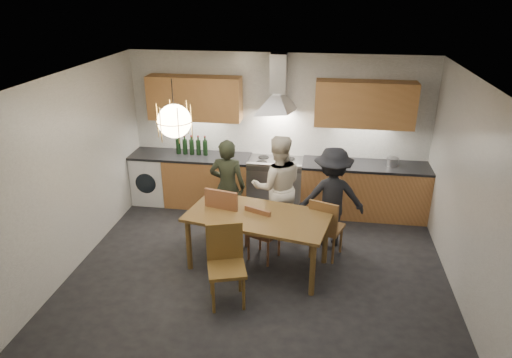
# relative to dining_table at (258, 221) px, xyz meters

# --- Properties ---
(ground) EXTENTS (5.00, 5.00, 0.00)m
(ground) POSITION_rel_dining_table_xyz_m (0.04, -0.17, -0.70)
(ground) COLOR black
(ground) RESTS_ON ground
(room_shell) EXTENTS (5.02, 4.52, 2.61)m
(room_shell) POSITION_rel_dining_table_xyz_m (0.04, -0.17, 1.01)
(room_shell) COLOR white
(room_shell) RESTS_ON ground
(counter_run) EXTENTS (5.00, 0.62, 0.90)m
(counter_run) POSITION_rel_dining_table_xyz_m (0.06, 1.78, -0.25)
(counter_run) COLOR tan
(counter_run) RESTS_ON ground
(range_stove) EXTENTS (0.90, 0.60, 0.92)m
(range_stove) POSITION_rel_dining_table_xyz_m (0.04, 1.77, -0.25)
(range_stove) COLOR silver
(range_stove) RESTS_ON ground
(wall_fixtures) EXTENTS (4.30, 0.54, 1.10)m
(wall_fixtures) POSITION_rel_dining_table_xyz_m (0.04, 1.90, 1.18)
(wall_fixtures) COLOR tan
(wall_fixtures) RESTS_ON ground
(pendant_lamp) EXTENTS (0.43, 0.43, 0.70)m
(pendant_lamp) POSITION_rel_dining_table_xyz_m (-0.96, -0.27, 1.40)
(pendant_lamp) COLOR black
(pendant_lamp) RESTS_ON ground
(dining_table) EXTENTS (2.01, 1.28, 0.79)m
(dining_table) POSITION_rel_dining_table_xyz_m (0.00, 0.00, 0.00)
(dining_table) COLOR brown
(dining_table) RESTS_ON ground
(chair_back_left) EXTENTS (0.57, 0.57, 1.05)m
(chair_back_left) POSITION_rel_dining_table_xyz_m (-0.49, 0.22, -0.09)
(chair_back_left) COLOR brown
(chair_back_left) RESTS_ON ground
(chair_back_mid) EXTENTS (0.51, 0.51, 0.86)m
(chair_back_mid) POSITION_rel_dining_table_xyz_m (0.03, 0.13, -0.20)
(chair_back_mid) COLOR brown
(chair_back_mid) RESTS_ON ground
(chair_back_right) EXTENTS (0.53, 0.53, 0.92)m
(chair_back_right) POSITION_rel_dining_table_xyz_m (0.89, 0.33, -0.17)
(chair_back_right) COLOR brown
(chair_back_right) RESTS_ON ground
(chair_front) EXTENTS (0.55, 0.55, 0.98)m
(chair_front) POSITION_rel_dining_table_xyz_m (-0.28, -0.75, -0.13)
(chair_front) COLOR brown
(chair_front) RESTS_ON ground
(person_left) EXTENTS (0.55, 0.37, 1.50)m
(person_left) POSITION_rel_dining_table_xyz_m (-0.60, 0.91, 0.06)
(person_left) COLOR black
(person_left) RESTS_ON ground
(person_mid) EXTENTS (0.90, 0.78, 1.61)m
(person_mid) POSITION_rel_dining_table_xyz_m (0.17, 0.89, 0.11)
(person_mid) COLOR beige
(person_mid) RESTS_ON ground
(person_right) EXTENTS (1.03, 0.67, 1.50)m
(person_right) POSITION_rel_dining_table_xyz_m (0.97, 0.77, 0.06)
(person_right) COLOR black
(person_right) RESTS_ON ground
(mixing_bowl) EXTENTS (0.31, 0.31, 0.07)m
(mixing_bowl) POSITION_rel_dining_table_xyz_m (1.13, 1.71, 0.24)
(mixing_bowl) COLOR #B8B8BB
(mixing_bowl) RESTS_ON counter_run
(stock_pot) EXTENTS (0.18, 0.18, 0.13)m
(stock_pot) POSITION_rel_dining_table_xyz_m (1.92, 1.79, 0.27)
(stock_pot) COLOR #A8A7AB
(stock_pot) RESTS_ON counter_run
(wine_bottles) EXTENTS (0.55, 0.08, 0.33)m
(wine_bottles) POSITION_rel_dining_table_xyz_m (-1.41, 1.83, 0.37)
(wine_bottles) COLOR black
(wine_bottles) RESTS_ON counter_run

